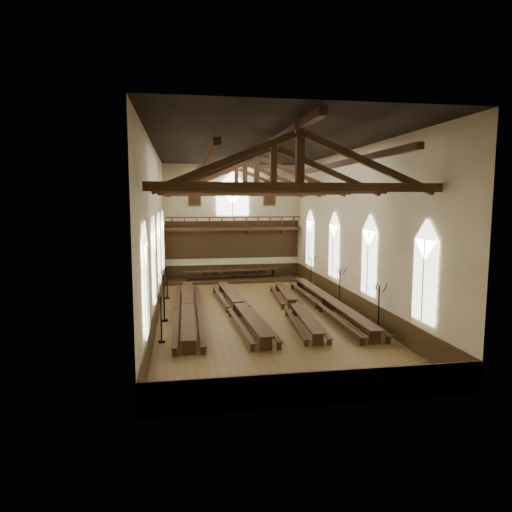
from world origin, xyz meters
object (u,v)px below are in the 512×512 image
Objects in this scene: refectory_row_c at (294,304)px; candelabrum_left_mid at (164,306)px; refectory_row_a at (188,307)px; candelabrum_right_far at (311,278)px; candelabrum_left_near at (161,327)px; candelabrum_right_near at (378,318)px; high_table at (231,271)px; candelabrum_left_far at (167,289)px; candelabrum_right_mid at (340,295)px; dais at (231,280)px; refectory_row_b at (239,306)px; refectory_row_d at (329,301)px.

candelabrum_left_mid is at bearing -174.05° from refectory_row_c.
refectory_row_a is 5.69× the size of candelabrum_right_far.
candelabrum_right_near is at bearing -1.28° from candelabrum_left_near.
high_table is (3.88, 11.56, 0.27)m from refectory_row_a.
candelabrum_left_far is 11.98m from candelabrum_right_mid.
refectory_row_a is 12.20m from high_table.
high_table is 12.29m from candelabrum_right_mid.
candelabrum_right_far is at bearing -35.61° from dais.
candelabrum_left_mid reaches higher than high_table.
refectory_row_b is 10.00m from candelabrum_right_far.
candelabrum_left_far is (-1.36, 5.26, 0.13)m from refectory_row_a.
dais is 12.31m from candelabrum_right_mid.
candelabrum_right_near is at bearing -43.16° from candelabrum_left_far.
refectory_row_d is at bearing 5.66° from candelabrum_left_mid.
candelabrum_right_near is (6.68, -5.08, 0.26)m from refectory_row_b.
candelabrum_right_mid is at bearing 14.84° from refectory_row_c.
refectory_row_b is 5.75m from refectory_row_d.
candelabrum_left_far reaches higher than refectory_row_c.
refectory_row_c is at bearing -77.26° from high_table.
candelabrum_right_far is at bearing 82.72° from refectory_row_d.
refectory_row_d is 5.69× the size of candelabrum_right_far.
candelabrum_right_far is (0.00, 12.51, -0.02)m from candelabrum_right_near.
refectory_row_a is 6.52m from refectory_row_c.
refectory_row_b is 11.67m from dais.
candelabrum_left_near is 16.54m from candelabrum_right_far.
candelabrum_right_far reaches higher than dais.
dais is 8.22m from candelabrum_left_far.
refectory_row_d is at bearing 1.58° from refectory_row_b.
candelabrum_left_mid is 11.23m from candelabrum_right_mid.
refectory_row_a is at bearing 178.69° from refectory_row_b.
high_table is at bearing 118.47° from candelabrum_right_mid.
dais is 0.75m from high_table.
candelabrum_right_near reaches higher than refectory_row_d.
candelabrum_right_far reaches higher than refectory_row_b.
candelabrum_left_mid is at bearing 159.14° from candelabrum_right_near.
candelabrum_left_far reaches higher than high_table.
dais is (-4.93, 11.47, -0.48)m from refectory_row_d.
high_table reaches higher than refectory_row_a.
refectory_row_b is at bearing -172.95° from candelabrum_right_mid.
refectory_row_d is 10.22m from candelabrum_left_mid.
refectory_row_d is 5.32m from candelabrum_right_near.
refectory_row_c is 6.03× the size of candelabrum_left_far.
high_table is 3.39× the size of candelabrum_left_near.
refectory_row_a is 5.43m from candelabrum_left_far.
candelabrum_right_near is (0.93, -5.24, 0.24)m from refectory_row_d.
refectory_row_c is 1.22× the size of dais.
refectory_row_c is 9.53m from candelabrum_left_far.
candelabrum_left_mid is 11.88m from candelabrum_right_near.
candelabrum_right_far is at bearing 48.06° from refectory_row_b.
refectory_row_b is at bearing 142.75° from candelabrum_right_near.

